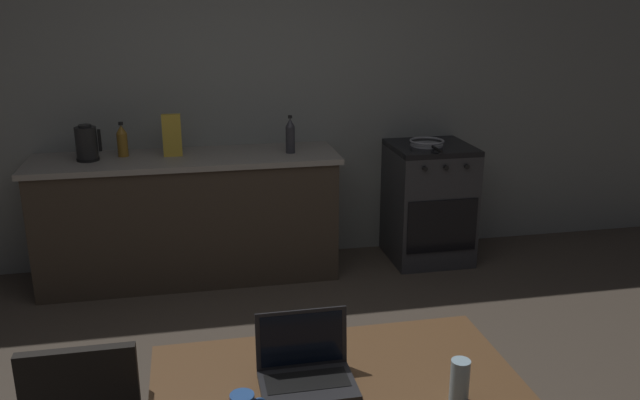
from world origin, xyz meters
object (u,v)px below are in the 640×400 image
object	(u,v)px
cereal_box	(172,135)
stove_oven	(428,202)
electric_kettle	(87,143)
bottle	(290,135)
bottle_b	(122,140)
laptop	(306,370)
frying_pan	(427,143)
drinking_glass	(460,381)

from	to	relation	value
cereal_box	stove_oven	bearing A→B (deg)	-0.67
stove_oven	electric_kettle	distance (m)	2.56
stove_oven	bottle	distance (m)	1.24
bottle_b	cereal_box	bearing A→B (deg)	-9.87
laptop	bottle	size ratio (longest dim) A/B	1.18
stove_oven	laptop	bearing A→B (deg)	-118.39
frying_pan	cereal_box	size ratio (longest dim) A/B	1.47
stove_oven	cereal_box	xyz separation A→B (m)	(-1.92, 0.02, 0.61)
stove_oven	bottle_b	world-z (taller)	bottle_b
electric_kettle	frying_pan	xyz separation A→B (m)	(2.45, -0.03, -0.09)
bottle_b	stove_oven	bearing A→B (deg)	-2.09
frying_pan	drinking_glass	size ratio (longest dim) A/B	2.94
bottle	drinking_glass	world-z (taller)	bottle
frying_pan	bottle_b	distance (m)	2.23
laptop	bottle	xyz separation A→B (m)	(0.37, 2.66, 0.25)
cereal_box	bottle_b	world-z (taller)	cereal_box
electric_kettle	cereal_box	bearing A→B (deg)	2.00
stove_oven	drinking_glass	size ratio (longest dim) A/B	6.18
electric_kettle	frying_pan	size ratio (longest dim) A/B	0.57
laptop	bottle	bearing A→B (deg)	90.13
stove_oven	cereal_box	bearing A→B (deg)	179.33
bottle	bottle_b	distance (m)	1.18
bottle	cereal_box	bearing A→B (deg)	175.17
laptop	drinking_glass	size ratio (longest dim) A/B	2.16
stove_oven	cereal_box	distance (m)	2.01
stove_oven	bottle_b	distance (m)	2.34
electric_kettle	cereal_box	world-z (taller)	cereal_box
laptop	stove_oven	bearing A→B (deg)	69.71
electric_kettle	bottle	world-z (taller)	bottle
electric_kettle	frying_pan	distance (m)	2.45
laptop	frying_pan	size ratio (longest dim) A/B	0.73
cereal_box	bottle	bearing A→B (deg)	-4.83
drinking_glass	cereal_box	xyz separation A→B (m)	(-0.92, 2.94, 0.25)
stove_oven	bottle_b	size ratio (longest dim) A/B	3.76
drinking_glass	bottle	bearing A→B (deg)	91.86
laptop	bottle_b	xyz separation A→B (m)	(-0.80, 2.79, 0.24)
frying_pan	bottle_b	bearing A→B (deg)	177.22
laptop	bottle_b	world-z (taller)	bottle_b
frying_pan	electric_kettle	bearing A→B (deg)	179.34
bottle_b	bottle	bearing A→B (deg)	-6.32
electric_kettle	stove_oven	bearing A→B (deg)	-0.06
bottle	frying_pan	distance (m)	1.05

